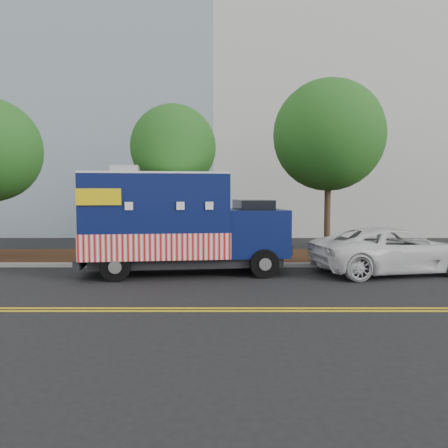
{
  "coord_description": "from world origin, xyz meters",
  "views": [
    {
      "loc": [
        2.65,
        -14.59,
        2.71
      ],
      "look_at": [
        2.64,
        0.6,
        1.65
      ],
      "focal_mm": 35.0,
      "sensor_mm": 36.0,
      "label": 1
    }
  ],
  "objects": [
    {
      "name": "mulch_strip",
      "position": [
        0.0,
        3.5,
        0.07
      ],
      "size": [
        120.0,
        4.0,
        0.15
      ],
      "primitive_type": "cube",
      "color": "#32190E",
      "rests_on": "ground"
    },
    {
      "name": "office_building",
      "position": [
        2.0,
        22.0,
        15.2
      ],
      "size": [
        46.0,
        20.0,
        30.4
      ],
      "color": "silver",
      "rests_on": "ground"
    },
    {
      "name": "curb",
      "position": [
        0.0,
        1.4,
        0.07
      ],
      "size": [
        120.0,
        0.18,
        0.15
      ],
      "primitive_type": "cube",
      "color": "#9E9E99",
      "rests_on": "ground"
    },
    {
      "name": "tree_c",
      "position": [
        6.96,
        3.61,
        5.11
      ],
      "size": [
        4.59,
        4.59,
        7.41
      ],
      "color": "#38281C",
      "rests_on": "ground"
    },
    {
      "name": "food_truck",
      "position": [
        0.98,
        0.1,
        1.64
      ],
      "size": [
        7.13,
        3.36,
        3.63
      ],
      "rotation": [
        0.0,
        0.0,
        0.12
      ],
      "color": "black",
      "rests_on": "ground"
    },
    {
      "name": "sign_post",
      "position": [
        -1.63,
        1.74,
        1.2
      ],
      "size": [
        0.06,
        0.06,
        2.4
      ],
      "primitive_type": "cube",
      "color": "#473828",
      "rests_on": "ground"
    },
    {
      "name": "white_car",
      "position": [
        8.46,
        0.21,
        0.78
      ],
      "size": [
        6.03,
        3.72,
        1.56
      ],
      "primitive_type": "imported",
      "rotation": [
        0.0,
        0.0,
        1.79
      ],
      "color": "white",
      "rests_on": "ground"
    },
    {
      "name": "ground",
      "position": [
        0.0,
        0.0,
        0.0
      ],
      "size": [
        120.0,
        120.0,
        0.0
      ],
      "primitive_type": "plane",
      "color": "black",
      "rests_on": "ground"
    },
    {
      "name": "centerline_near",
      "position": [
        0.0,
        -4.45,
        0.01
      ],
      "size": [
        120.0,
        0.1,
        0.01
      ],
      "primitive_type": "cube",
      "color": "gold",
      "rests_on": "ground"
    },
    {
      "name": "tree_b",
      "position": [
        0.64,
        2.82,
        4.52
      ],
      "size": [
        3.38,
        3.38,
        6.23
      ],
      "color": "#38281C",
      "rests_on": "ground"
    },
    {
      "name": "centerline_far",
      "position": [
        0.0,
        -4.7,
        0.01
      ],
      "size": [
        120.0,
        0.1,
        0.01
      ],
      "primitive_type": "cube",
      "color": "gold",
      "rests_on": "ground"
    }
  ]
}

